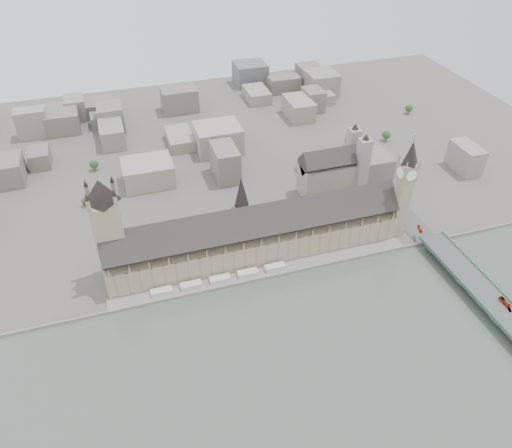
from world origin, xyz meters
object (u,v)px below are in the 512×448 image
object	(u,v)px
westminster_bridge	(479,291)
elizabeth_tower	(405,183)
car_silver	(510,310)
victoria_tower	(108,227)
car_approach	(400,198)
red_bus_south	(505,302)
westminster_abbey	(333,171)
red_bus_north	(420,229)
palace_of_westminster	(255,235)

from	to	relation	value
westminster_bridge	elizabeth_tower	bearing A→B (deg)	104.11
elizabeth_tower	car_silver	size ratio (longest dim) A/B	25.26
victoria_tower	car_approach	size ratio (longest dim) A/B	22.74
red_bus_south	westminster_abbey	bearing A→B (deg)	106.36
westminster_abbey	car_silver	distance (m)	218.63
victoria_tower	car_approach	distance (m)	291.25
red_bus_north	red_bus_south	xyz separation A→B (m)	(12.35, -102.72, 0.15)
palace_of_westminster	westminster_abbey	bearing A→B (deg)	34.17
westminster_bridge	westminster_abbey	size ratio (longest dim) A/B	4.78
westminster_bridge	red_bus_north	bearing A→B (deg)	94.78
palace_of_westminster	car_silver	xyz separation A→B (m)	(166.44, -135.70, -11.75)
palace_of_westminster	victoria_tower	world-z (taller)	victoria_tower
red_bus_north	car_approach	bearing A→B (deg)	97.62
car_approach	westminster_bridge	bearing A→B (deg)	-92.76
palace_of_westminster	car_approach	xyz separation A→B (m)	(165.14, 26.55, -11.82)
car_silver	car_approach	distance (m)	162.25
car_silver	victoria_tower	bearing A→B (deg)	167.68
elizabeth_tower	westminster_abbey	distance (m)	96.91
palace_of_westminster	car_approach	distance (m)	167.68
elizabeth_tower	red_bus_north	size ratio (longest dim) A/B	10.69
car_approach	car_silver	bearing A→B (deg)	-90.95
palace_of_westminster	westminster_bridge	xyz separation A→B (m)	(162.00, -107.20, -17.58)
victoria_tower	westminster_abbey	distance (m)	244.79
elizabeth_tower	red_bus_south	bearing A→B (deg)	-75.79
red_bus_north	westminster_abbey	bearing A→B (deg)	132.16
westminster_bridge	car_silver	xyz separation A→B (m)	(4.44, -28.50, 5.83)
car_approach	palace_of_westminster	bearing A→B (deg)	-172.28
car_silver	red_bus_north	bearing A→B (deg)	109.73
elizabeth_tower	car_approach	bearing A→B (deg)	54.64
victoria_tower	westminster_bridge	xyz separation A→B (m)	(284.00, -113.50, -50.08)
westminster_bridge	red_bus_south	bearing A→B (deg)	-75.30
westminster_abbey	red_bus_north	xyz separation A→B (m)	(44.24, -100.81, -13.43)
palace_of_westminster	elizabeth_tower	size ratio (longest dim) A/B	2.47
palace_of_westminster	car_approach	world-z (taller)	palace_of_westminster
palace_of_westminster	car_silver	size ratio (longest dim) A/B	62.26
victoria_tower	red_bus_south	size ratio (longest dim) A/B	8.96
victoria_tower	westminster_abbey	bearing A→B (deg)	16.50
westminster_abbey	red_bus_south	distance (m)	211.67
victoria_tower	car_silver	distance (m)	324.53
palace_of_westminster	car_silver	bearing A→B (deg)	-39.19
elizabeth_tower	car_approach	distance (m)	66.54
palace_of_westminster	red_bus_north	size ratio (longest dim) A/B	26.34
victoria_tower	red_bus_north	xyz separation A→B (m)	(277.17, -31.81, -43.55)
westminster_abbey	car_approach	bearing A→B (deg)	-41.96
victoria_tower	red_bus_south	world-z (taller)	victoria_tower
red_bus_south	car_approach	xyz separation A→B (m)	(-2.38, 154.78, -0.92)
elizabeth_tower	red_bus_north	bearing A→B (deg)	-38.82
palace_of_westminster	car_approach	bearing A→B (deg)	9.13
red_bus_south	car_silver	distance (m)	7.59
palace_of_westminster	red_bus_south	bearing A→B (deg)	-37.43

